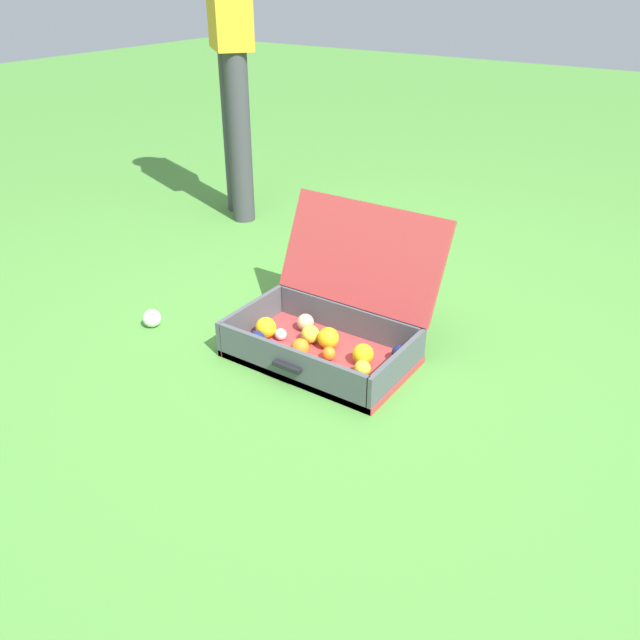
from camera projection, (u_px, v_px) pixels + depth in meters
The scene contains 4 objects.
ground_plane at pixel (327, 354), 2.39m from camera, with size 16.00×16.00×0.00m, color #4C8C38.
open_suitcase at pixel (329, 324), 2.36m from camera, with size 0.64×0.57×0.49m.
stray_ball_on_grass at pixel (152, 318), 2.55m from camera, with size 0.07×0.07×0.07m, color white.
bystander_person at pixel (230, 23), 3.23m from camera, with size 0.36×0.34×1.72m.
Camera 1 is at (1.11, -1.70, 1.27)m, focal length 36.60 mm.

